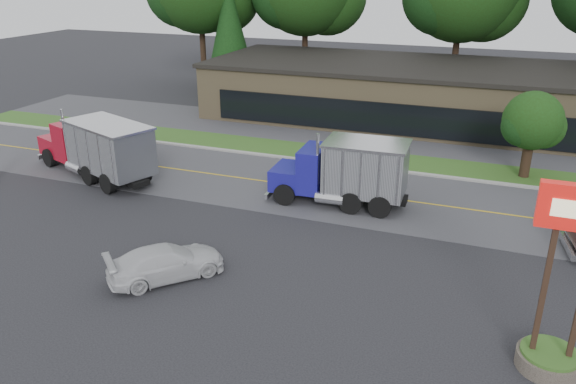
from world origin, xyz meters
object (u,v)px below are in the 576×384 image
(bilo_sign, at_px, (559,311))
(rally_car, at_px, (166,262))
(dump_truck_red, at_px, (98,147))
(dump_truck_blue, at_px, (347,171))

(bilo_sign, distance_m, rally_car, 13.77)
(dump_truck_red, height_order, rally_car, dump_truck_red)
(dump_truck_blue, bearing_deg, rally_car, 62.19)
(dump_truck_blue, bearing_deg, dump_truck_red, 2.61)
(bilo_sign, height_order, rally_car, bilo_sign)
(dump_truck_blue, xyz_separation_m, rally_car, (-4.60, -9.53, -1.14))
(bilo_sign, xyz_separation_m, dump_truck_red, (-23.31, 8.91, -0.21))
(bilo_sign, bearing_deg, dump_truck_blue, 132.11)
(dump_truck_blue, relative_size, rally_car, 1.54)
(rally_car, bearing_deg, bilo_sign, -140.42)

